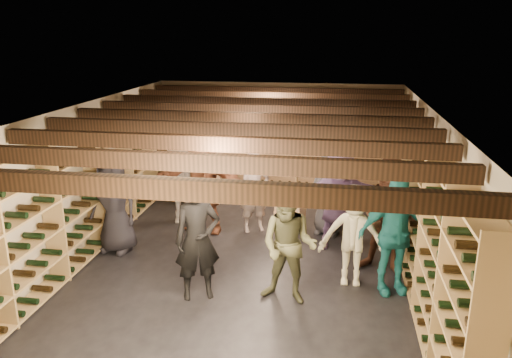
{
  "coord_description": "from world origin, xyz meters",
  "views": [
    {
      "loc": [
        1.34,
        -7.32,
        3.54
      ],
      "look_at": [
        0.11,
        0.2,
        1.26
      ],
      "focal_mm": 35.0,
      "sensor_mm": 36.0,
      "label": 1
    }
  ],
  "objects_px": {
    "person_4": "(394,234)",
    "person_9": "(182,179)",
    "crate_stack_right": "(289,211)",
    "person_1": "(197,240)",
    "person_5": "(203,181)",
    "person_12": "(329,193)",
    "person_7": "(255,192)",
    "person_11": "(339,198)",
    "crate_stack_left": "(207,184)",
    "person_2": "(289,246)",
    "person_0": "(114,202)",
    "crate_loose": "(304,196)",
    "person_8": "(390,217)",
    "person_3": "(353,236)"
  },
  "relations": [
    {
      "from": "person_4",
      "to": "person_1",
      "type": "bearing_deg",
      "value": 174.78
    },
    {
      "from": "crate_loose",
      "to": "person_3",
      "type": "xyz_separation_m",
      "value": [
        0.92,
        -3.62,
        0.66
      ]
    },
    {
      "from": "crate_stack_right",
      "to": "person_3",
      "type": "xyz_separation_m",
      "value": [
        1.09,
        -1.97,
        0.41
      ]
    },
    {
      "from": "person_11",
      "to": "person_5",
      "type": "bearing_deg",
      "value": 159.03
    },
    {
      "from": "crate_loose",
      "to": "person_0",
      "type": "xyz_separation_m",
      "value": [
        -2.9,
        -3.09,
        0.77
      ]
    },
    {
      "from": "person_9",
      "to": "person_0",
      "type": "bearing_deg",
      "value": -131.6
    },
    {
      "from": "person_0",
      "to": "person_12",
      "type": "height_order",
      "value": "person_0"
    },
    {
      "from": "person_3",
      "to": "person_12",
      "type": "relative_size",
      "value": 0.97
    },
    {
      "from": "person_1",
      "to": "person_7",
      "type": "bearing_deg",
      "value": 58.08
    },
    {
      "from": "person_1",
      "to": "person_11",
      "type": "xyz_separation_m",
      "value": [
        1.87,
        2.03,
        0.02
      ]
    },
    {
      "from": "crate_stack_right",
      "to": "person_1",
      "type": "relative_size",
      "value": 0.4
    },
    {
      "from": "crate_stack_right",
      "to": "person_12",
      "type": "bearing_deg",
      "value": -9.65
    },
    {
      "from": "person_2",
      "to": "person_8",
      "type": "bearing_deg",
      "value": 48.57
    },
    {
      "from": "person_0",
      "to": "person_4",
      "type": "distance_m",
      "value": 4.41
    },
    {
      "from": "person_2",
      "to": "person_1",
      "type": "bearing_deg",
      "value": -164.94
    },
    {
      "from": "person_2",
      "to": "person_8",
      "type": "distance_m",
      "value": 1.75
    },
    {
      "from": "crate_stack_right",
      "to": "crate_loose",
      "type": "distance_m",
      "value": 1.68
    },
    {
      "from": "crate_loose",
      "to": "person_5",
      "type": "height_order",
      "value": "person_5"
    },
    {
      "from": "person_1",
      "to": "person_12",
      "type": "distance_m",
      "value": 3.06
    },
    {
      "from": "person_2",
      "to": "person_3",
      "type": "relative_size",
      "value": 1.07
    },
    {
      "from": "person_3",
      "to": "person_7",
      "type": "height_order",
      "value": "person_3"
    },
    {
      "from": "person_1",
      "to": "person_11",
      "type": "height_order",
      "value": "person_11"
    },
    {
      "from": "crate_stack_left",
      "to": "crate_stack_right",
      "type": "xyz_separation_m",
      "value": [
        1.86,
        -1.11,
        -0.08
      ]
    },
    {
      "from": "person_0",
      "to": "person_2",
      "type": "height_order",
      "value": "person_0"
    },
    {
      "from": "crate_loose",
      "to": "person_4",
      "type": "xyz_separation_m",
      "value": [
        1.46,
        -3.74,
        0.77
      ]
    },
    {
      "from": "person_2",
      "to": "person_8",
      "type": "relative_size",
      "value": 0.9
    },
    {
      "from": "person_1",
      "to": "person_3",
      "type": "height_order",
      "value": "person_1"
    },
    {
      "from": "crate_stack_left",
      "to": "person_4",
      "type": "relative_size",
      "value": 0.5
    },
    {
      "from": "person_3",
      "to": "person_4",
      "type": "relative_size",
      "value": 0.87
    },
    {
      "from": "person_7",
      "to": "person_5",
      "type": "bearing_deg",
      "value": 163.02
    },
    {
      "from": "person_7",
      "to": "person_11",
      "type": "distance_m",
      "value": 1.57
    },
    {
      "from": "person_5",
      "to": "person_8",
      "type": "height_order",
      "value": "person_5"
    },
    {
      "from": "person_1",
      "to": "person_9",
      "type": "distance_m",
      "value": 2.87
    },
    {
      "from": "person_1",
      "to": "person_9",
      "type": "xyz_separation_m",
      "value": [
        -1.06,
        2.67,
        0.01
      ]
    },
    {
      "from": "person_7",
      "to": "person_9",
      "type": "height_order",
      "value": "person_9"
    },
    {
      "from": "person_5",
      "to": "person_8",
      "type": "bearing_deg",
      "value": -7.56
    },
    {
      "from": "person_4",
      "to": "person_7",
      "type": "bearing_deg",
      "value": 122.25
    },
    {
      "from": "person_4",
      "to": "person_0",
      "type": "bearing_deg",
      "value": 153.69
    },
    {
      "from": "person_4",
      "to": "person_9",
      "type": "xyz_separation_m",
      "value": [
        -3.67,
        2.08,
        -0.01
      ]
    },
    {
      "from": "person_0",
      "to": "person_8",
      "type": "height_order",
      "value": "person_8"
    },
    {
      "from": "crate_stack_right",
      "to": "person_7",
      "type": "height_order",
      "value": "person_7"
    },
    {
      "from": "crate_stack_left",
      "to": "person_9",
      "type": "bearing_deg",
      "value": -99.31
    },
    {
      "from": "person_0",
      "to": "person_2",
      "type": "bearing_deg",
      "value": -8.89
    },
    {
      "from": "person_5",
      "to": "person_12",
      "type": "relative_size",
      "value": 1.21
    },
    {
      "from": "person_3",
      "to": "person_0",
      "type": "bearing_deg",
      "value": 172.33
    },
    {
      "from": "person_3",
      "to": "person_12",
      "type": "bearing_deg",
      "value": 101.63
    },
    {
      "from": "person_0",
      "to": "person_12",
      "type": "relative_size",
      "value": 1.11
    },
    {
      "from": "person_5",
      "to": "person_7",
      "type": "distance_m",
      "value": 0.95
    },
    {
      "from": "crate_stack_right",
      "to": "person_0",
      "type": "relative_size",
      "value": 0.4
    },
    {
      "from": "person_12",
      "to": "person_5",
      "type": "bearing_deg",
      "value": -154.35
    }
  ]
}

